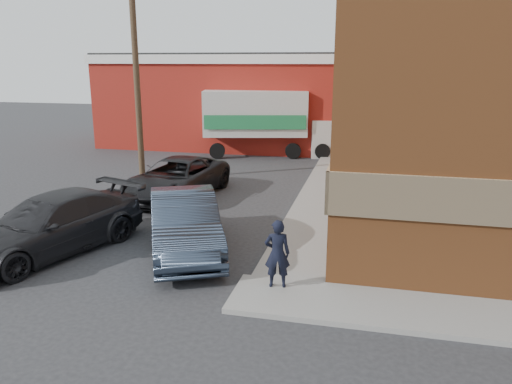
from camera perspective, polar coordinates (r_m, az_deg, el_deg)
The scene contains 9 objects.
ground at distance 12.29m, azimuth 0.83°, elevation -10.10°, with size 90.00×90.00×0.00m, color #28282B.
sidewalk_west at distance 20.62m, azimuth 7.88°, elevation 0.29°, with size 1.80×18.00×0.12m, color gray.
warehouse at distance 32.10m, azimuth -1.95°, elevation 10.57°, with size 16.30×8.30×5.60m.
utility_pole at distance 22.22m, azimuth -13.53°, elevation 13.30°, with size 2.00×0.26×9.00m.
man at distance 11.43m, azimuth 2.44°, elevation -7.04°, with size 0.59×0.39×1.61m, color black.
sedan at distance 13.94m, azimuth -8.16°, elevation -3.52°, with size 1.76×5.04×1.66m, color #2B3748.
suv_a at distance 19.63m, azimuth -9.08°, elevation 1.58°, with size 2.49×5.39×1.50m, color black.
suv_b at distance 14.87m, azimuth -22.37°, elevation -3.48°, with size 2.23×5.50×1.59m, color black.
box_truck at distance 27.82m, azimuth 1.37°, elevation 8.40°, with size 7.59×3.74×3.60m.
Camera 1 is at (2.39, -10.89, 5.18)m, focal length 35.00 mm.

